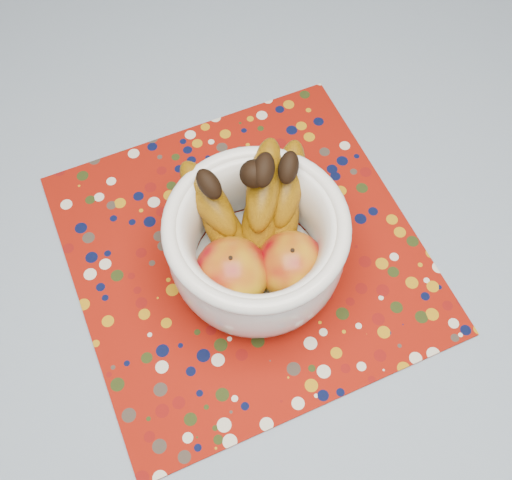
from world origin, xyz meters
TOP-DOWN VIEW (x-y plane):
  - table at (0.00, 0.00)m, footprint 1.20×1.20m
  - tablecloth at (0.00, 0.00)m, footprint 1.32×1.32m
  - placemat at (-0.03, 0.12)m, footprint 0.57×0.57m
  - fruit_bowl at (-0.02, 0.10)m, footprint 0.24×0.24m

SIDE VIEW (x-z plane):
  - table at x=0.00m, z-range 0.30..1.05m
  - tablecloth at x=0.00m, z-range 0.75..0.76m
  - placemat at x=-0.03m, z-range 0.76..0.76m
  - fruit_bowl at x=-0.02m, z-range 0.75..0.93m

